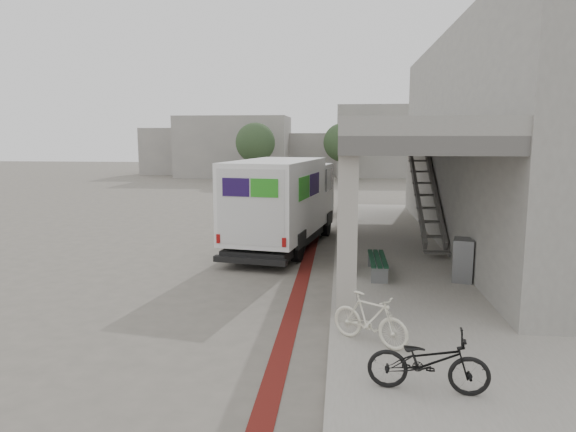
# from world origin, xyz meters

# --- Properties ---
(ground) EXTENTS (120.00, 120.00, 0.00)m
(ground) POSITION_xyz_m (0.00, 0.00, 0.00)
(ground) COLOR #635D54
(ground) RESTS_ON ground
(bike_lane_stripe) EXTENTS (0.35, 40.00, 0.01)m
(bike_lane_stripe) POSITION_xyz_m (1.00, 2.00, 0.01)
(bike_lane_stripe) COLOR #5F1713
(bike_lane_stripe) RESTS_ON ground
(sidewalk) EXTENTS (4.40, 28.00, 0.12)m
(sidewalk) POSITION_xyz_m (4.00, 0.00, 0.06)
(sidewalk) COLOR gray
(sidewalk) RESTS_ON ground
(transit_building) EXTENTS (7.60, 17.00, 7.00)m
(transit_building) POSITION_xyz_m (6.83, 4.50, 3.40)
(transit_building) COLOR gray
(transit_building) RESTS_ON ground
(distant_backdrop) EXTENTS (28.00, 10.00, 6.50)m
(distant_backdrop) POSITION_xyz_m (-2.84, 35.89, 2.70)
(distant_backdrop) COLOR gray
(distant_backdrop) RESTS_ON ground
(tree_left) EXTENTS (3.20, 3.20, 4.80)m
(tree_left) POSITION_xyz_m (-5.00, 28.00, 3.18)
(tree_left) COLOR #38281C
(tree_left) RESTS_ON ground
(tree_mid) EXTENTS (3.20, 3.20, 4.80)m
(tree_mid) POSITION_xyz_m (2.00, 30.00, 3.18)
(tree_mid) COLOR #38281C
(tree_mid) RESTS_ON ground
(tree_right) EXTENTS (3.20, 3.20, 4.80)m
(tree_right) POSITION_xyz_m (10.00, 29.00, 3.18)
(tree_right) COLOR #38281C
(tree_right) RESTS_ON ground
(fedex_truck) EXTENTS (3.22, 7.15, 2.94)m
(fedex_truck) POSITION_xyz_m (0.07, 3.50, 1.57)
(fedex_truck) COLOR black
(fedex_truck) RESTS_ON ground
(bench) EXTENTS (0.42, 1.92, 0.45)m
(bench) POSITION_xyz_m (2.93, -0.10, 0.44)
(bench) COLOR slate
(bench) RESTS_ON sidewalk
(bollard_near) EXTENTS (0.38, 0.38, 0.57)m
(bollard_near) POSITION_xyz_m (2.10, -0.25, 0.41)
(bollard_near) COLOR gray
(bollard_near) RESTS_ON sidewalk
(bollard_far) EXTENTS (0.38, 0.38, 0.57)m
(bollard_far) POSITION_xyz_m (2.10, 1.97, 0.40)
(bollard_far) COLOR gray
(bollard_far) RESTS_ON sidewalk
(utility_cabinet) EXTENTS (0.62, 0.73, 1.06)m
(utility_cabinet) POSITION_xyz_m (5.00, -0.46, 0.65)
(utility_cabinet) COLOR slate
(utility_cabinet) RESTS_ON sidewalk
(bicycle_black) EXTENTS (1.73, 0.76, 0.88)m
(bicycle_black) POSITION_xyz_m (3.22, -6.29, 0.56)
(bicycle_black) COLOR black
(bicycle_black) RESTS_ON sidewalk
(bicycle_cream) EXTENTS (1.46, 1.17, 0.89)m
(bicycle_cream) POSITION_xyz_m (2.50, -4.66, 0.56)
(bicycle_cream) COLOR silver
(bicycle_cream) RESTS_ON sidewalk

